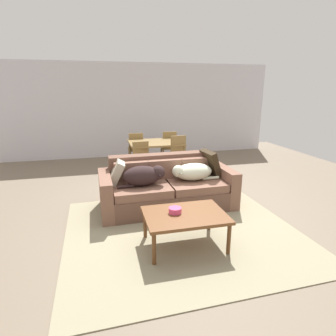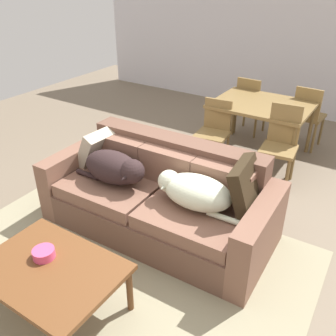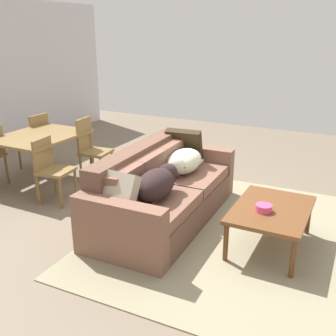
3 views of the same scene
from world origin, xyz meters
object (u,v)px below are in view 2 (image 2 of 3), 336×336
throw_pillow_by_left_arm (97,148)px  dining_chair_near_right (281,142)px  dining_chair_far_left (250,103)px  dining_chair_near_left (214,129)px  couch (161,199)px  bowl_on_coffee_table (44,253)px  coffee_table (50,272)px  dining_table (262,108)px  dining_chair_far_right (308,114)px  throw_pillow_by_right_arm (247,189)px  dog_on_right_cushion (194,191)px  dog_on_left_cushion (115,168)px

throw_pillow_by_left_arm → dining_chair_near_right: dining_chair_near_right is taller
dining_chair_near_right → dining_chair_far_left: dining_chair_near_right is taller
dining_chair_near_left → dining_chair_near_right: 0.87m
couch → throw_pillow_by_left_arm: (-0.84, 0.04, 0.32)m
couch → bowl_on_coffee_table: couch is taller
bowl_on_coffee_table → dining_chair_near_right: (0.87, 2.80, 0.04)m
coffee_table → dining_table: 3.43m
coffee_table → dining_chair_far_right: (0.78, 3.97, 0.11)m
coffee_table → dining_chair_far_left: (-0.09, 4.01, 0.10)m
throw_pillow_by_left_arm → bowl_on_coffee_table: bearing=-63.7°
dining_chair_near_left → dining_chair_far_left: dining_chair_far_left is taller
dining_chair_far_left → coffee_table: bearing=93.9°
coffee_table → dining_chair_near_left: bearing=92.2°
throw_pillow_by_left_arm → throw_pillow_by_right_arm: throw_pillow_by_right_arm is taller
couch → dining_chair_far_right: size_ratio=2.49×
dining_chair_far_left → bowl_on_coffee_table: bearing=92.3°
throw_pillow_by_left_arm → throw_pillow_by_right_arm: bearing=1.3°
dining_chair_near_right → dining_chair_far_right: size_ratio=1.05×
coffee_table → dining_chair_near_left: (-0.11, 2.84, 0.07)m
couch → dog_on_right_cushion: couch is taller
dog_on_left_cushion → dog_on_right_cushion: size_ratio=0.97×
dining_chair_near_left → dining_chair_far_left: (0.02, 1.17, 0.02)m
dining_table → dining_chair_near_right: dining_chair_near_right is taller
dining_chair_near_right → dining_chair_far_right: dining_chair_near_right is taller
bowl_on_coffee_table → dining_chair_far_left: (0.02, 3.96, 0.02)m
couch → dog_on_left_cushion: bearing=-157.7°
dog_on_left_cushion → throw_pillow_by_left_arm: size_ratio=1.95×
dining_table → dining_chair_near_left: size_ratio=1.47×
couch → dining_table: size_ratio=1.81×
dining_chair_near_left → dining_table: bearing=47.4°
throw_pillow_by_right_arm → dining_table: (-0.61, 2.00, -0.01)m
couch → bowl_on_coffee_table: bearing=-99.9°
coffee_table → dining_chair_far_right: bearing=78.9°
dog_on_left_cushion → dining_chair_near_left: bearing=81.3°
bowl_on_coffee_table → dining_chair_far_right: size_ratio=0.18×
dog_on_right_cushion → throw_pillow_by_left_arm: size_ratio=2.02×
throw_pillow_by_left_arm → bowl_on_coffee_table: size_ratio=2.45×
coffee_table → dining_chair_near_right: dining_chair_near_right is taller
dog_on_left_cushion → dining_chair_near_right: 2.03m
couch → dog_on_right_cushion: bearing=-14.3°
throw_pillow_by_right_arm → dining_chair_far_left: (-1.00, 2.61, -0.18)m
dining_chair_near_left → throw_pillow_by_right_arm: bearing=-61.1°
dog_on_right_cushion → coffee_table: bearing=-113.5°
bowl_on_coffee_table → dining_table: (0.42, 3.35, 0.19)m
dog_on_right_cushion → dining_chair_far_right: size_ratio=0.89×
bowl_on_coffee_table → dining_chair_near_left: (0.01, 2.79, -0.01)m
throw_pillow_by_left_arm → dining_chair_far_left: dining_chair_far_left is taller
throw_pillow_by_left_arm → couch: bearing=-3.0°
dog_on_right_cushion → throw_pillow_by_right_arm: size_ratio=1.70×
dog_on_left_cushion → dining_table: (0.63, 2.26, 0.04)m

